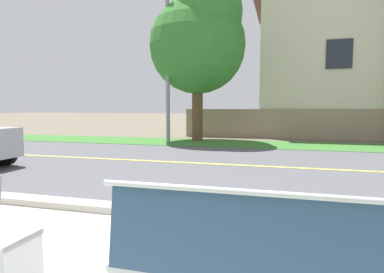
% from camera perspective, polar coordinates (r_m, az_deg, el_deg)
% --- Properties ---
extents(ground_plane, '(140.00, 140.00, 0.00)m').
position_cam_1_polar(ground_plane, '(9.83, 6.53, -3.48)').
color(ground_plane, '#665B4C').
extents(curb_edge, '(44.00, 0.30, 0.11)m').
position_cam_1_polar(curb_edge, '(4.46, -5.17, -13.34)').
color(curb_edge, '#ADA89E').
rests_on(curb_edge, ground_plane).
extents(street_asphalt, '(52.00, 8.00, 0.01)m').
position_cam_1_polar(street_asphalt, '(8.37, 4.92, -4.95)').
color(street_asphalt, '#515156').
rests_on(street_asphalt, ground_plane).
extents(road_centre_line, '(48.00, 0.14, 0.01)m').
position_cam_1_polar(road_centre_line, '(8.37, 4.92, -4.91)').
color(road_centre_line, '#E0CC4C').
rests_on(road_centre_line, ground_plane).
extents(far_verge_grass, '(48.00, 2.80, 0.02)m').
position_cam_1_polar(far_verge_grass, '(13.17, 8.84, -1.29)').
color(far_verge_grass, '#38702D').
rests_on(far_verge_grass, ground_plane).
extents(bench_right, '(2.06, 0.48, 1.01)m').
position_cam_1_polar(bench_right, '(2.18, 13.56, -22.35)').
color(bench_right, silver).
rests_on(bench_right, ground_plane).
extents(streetlamp, '(0.24, 2.10, 6.66)m').
position_cam_1_polar(streetlamp, '(13.79, -4.03, 14.98)').
color(streetlamp, gray).
rests_on(streetlamp, ground_plane).
extents(shade_tree_far_left, '(4.13, 4.13, 6.81)m').
position_cam_1_polar(shade_tree_far_left, '(14.35, 1.42, 17.03)').
color(shade_tree_far_left, brown).
rests_on(shade_tree_far_left, ground_plane).
extents(garden_wall, '(13.00, 0.36, 1.40)m').
position_cam_1_polar(garden_wall, '(15.98, 22.14, 2.00)').
color(garden_wall, gray).
rests_on(garden_wall, ground_plane).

